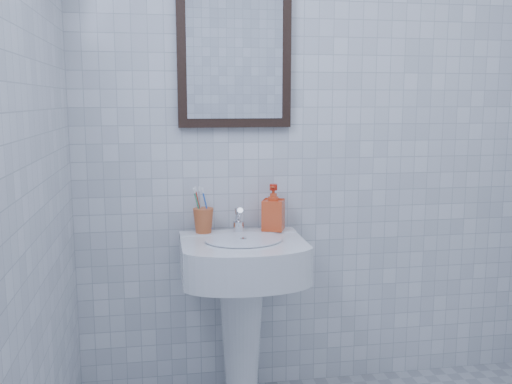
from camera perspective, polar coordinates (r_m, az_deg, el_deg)
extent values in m
cube|color=silver|center=(2.65, 6.17, 6.75)|extent=(2.20, 0.02, 2.50)
cone|color=white|center=(2.59, -1.47, -14.46)|extent=(0.20, 0.20, 0.64)
cube|color=white|center=(2.42, -1.35, -6.60)|extent=(0.51, 0.37, 0.16)
cube|color=white|center=(2.54, -1.82, -4.24)|extent=(0.51, 0.09, 0.03)
cylinder|color=white|center=(2.37, -1.26, -4.77)|extent=(0.32, 0.32, 0.01)
cylinder|color=silver|center=(2.51, -1.76, -3.52)|extent=(0.05, 0.05, 0.05)
cylinder|color=silver|center=(2.48, -1.72, -2.29)|extent=(0.03, 0.09, 0.08)
cylinder|color=silver|center=(2.52, -1.82, -2.57)|extent=(0.03, 0.05, 0.09)
imported|color=red|center=(2.54, 1.74, -1.57)|extent=(0.12, 0.12, 0.20)
cube|color=black|center=(2.55, -2.17, 13.44)|extent=(0.50, 0.04, 0.62)
cube|color=white|center=(2.54, -2.11, 13.47)|extent=(0.42, 0.00, 0.54)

